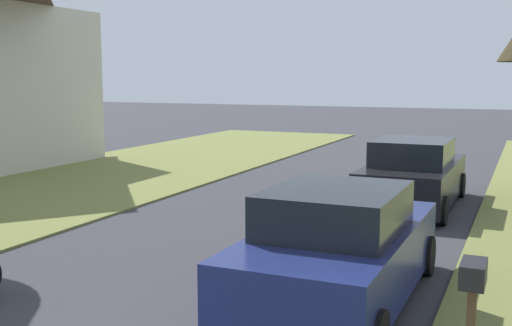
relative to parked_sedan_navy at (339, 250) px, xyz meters
name	(u,v)px	position (x,y,z in m)	size (l,w,h in m)	color
parked_sedan_navy	(339,250)	(0.00, 0.00, 0.00)	(1.97, 4.42, 1.57)	navy
parked_sedan_black	(413,176)	(-0.18, 6.70, 0.00)	(1.97, 4.42, 1.57)	black
curbside_mailbox	(473,290)	(1.82, -1.96, 0.33)	(0.22, 0.44, 1.27)	brown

